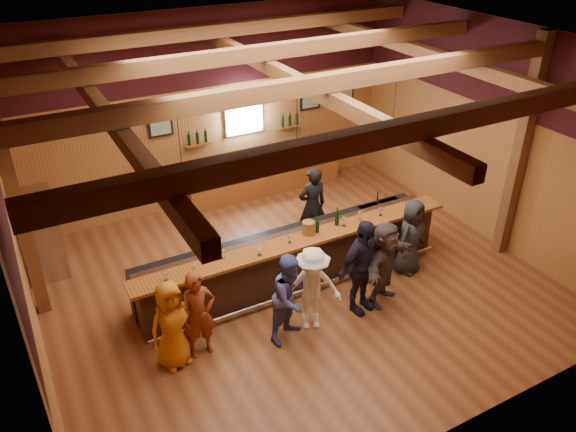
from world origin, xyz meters
The scene contains 27 objects.
room centered at (0.00, 0.06, 3.21)m, with size 9.04×9.00×4.52m.
bar_counter centered at (0.02, 0.15, 0.52)m, with size 6.30×1.07×1.11m.
back_bar_cabinet centered at (1.20, 3.72, 0.48)m, with size 4.00×0.52×0.95m.
window centered at (0.80, 3.95, 2.05)m, with size 0.95×0.09×0.95m.
framed_pictures centered at (1.67, 3.94, 2.10)m, with size 5.35×0.05×0.45m.
wine_shelves centered at (0.80, 3.88, 1.62)m, with size 3.00×0.18×0.30m.
pendant_lights centered at (0.00, 0.00, 2.71)m, with size 4.24×0.24×1.37m.
stainless_fridge centered at (-4.10, 2.60, 0.90)m, with size 0.70×0.70×1.80m, color silver.
customer_orange centered at (-2.69, -0.91, 0.77)m, with size 0.75×0.49×1.54m, color #C26512.
customer_redvest centered at (-2.24, -0.89, 0.77)m, with size 0.56×0.37×1.54m, color maroon.
customer_denim centered at (-0.78, -1.22, 0.80)m, with size 0.78×0.61×1.60m, color #4B5197.
customer_white centered at (-0.35, -1.19, 0.78)m, with size 1.01×0.58×1.57m, color white.
customer_navy centered at (0.64, -1.20, 0.91)m, with size 1.07×0.44×1.82m, color black.
customer_brown centered at (1.14, -1.18, 0.82)m, with size 1.51×0.48×1.63m, color #4E3F3F.
customer_dark centered at (2.17, -0.65, 0.78)m, with size 0.76×0.50×1.56m, color #252628.
bartender centered at (1.04, 1.16, 0.87)m, with size 0.64×0.42×1.74m, color black.
ice_bucket centered at (0.22, -0.07, 1.23)m, with size 0.22×0.22×0.25m, color brown.
bottle_a centered at (0.39, -0.12, 1.24)m, with size 0.07×0.07×0.33m.
bottle_b centered at (0.85, -0.06, 1.26)m, with size 0.08×0.08×0.38m.
glass_a centered at (-2.52, -0.24, 1.23)m, with size 0.08×0.08×0.17m.
glass_b centered at (-2.06, -0.28, 1.24)m, with size 0.08×0.08×0.19m.
glass_c centered at (-1.46, -0.09, 1.24)m, with size 0.08×0.08×0.18m.
glass_d centered at (-0.88, -0.29, 1.25)m, with size 0.09×0.09×0.20m.
glass_e centered at (-0.23, -0.19, 1.23)m, with size 0.08×0.08×0.18m.
glass_f centered at (0.94, -0.16, 1.25)m, with size 0.09×0.09×0.20m.
glass_g centered at (1.34, -0.12, 1.24)m, with size 0.08×0.08×0.19m.
glass_h centered at (1.79, -0.16, 1.23)m, with size 0.08×0.08×0.17m.
Camera 1 is at (-4.29, -7.59, 6.49)m, focal length 35.00 mm.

